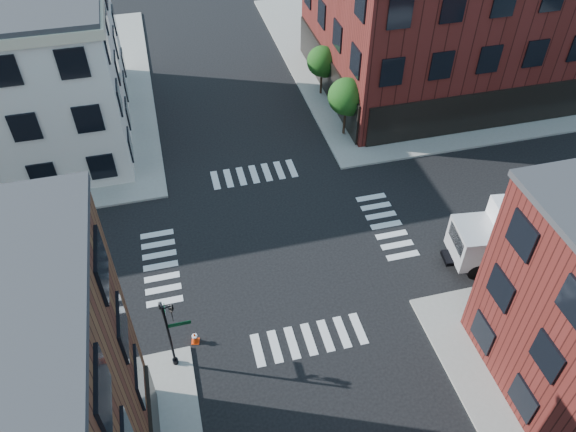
% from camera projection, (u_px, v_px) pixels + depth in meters
% --- Properties ---
extents(ground, '(120.00, 120.00, 0.00)m').
position_uv_depth(ground, '(278.00, 245.00, 33.88)').
color(ground, black).
rests_on(ground, ground).
extents(sidewalk_ne, '(30.00, 30.00, 0.15)m').
position_uv_depth(sidewalk_ne, '(443.00, 48.00, 52.48)').
color(sidewalk_ne, gray).
rests_on(sidewalk_ne, ground).
extents(building_ne, '(25.00, 16.00, 12.00)m').
position_uv_depth(building_ne, '(479.00, 8.00, 44.80)').
color(building_ne, '#4A1612').
rests_on(building_ne, ground).
extents(tree_near, '(2.69, 2.69, 4.49)m').
position_uv_depth(tree_near, '(347.00, 98.00, 40.15)').
color(tree_near, black).
rests_on(tree_near, ground).
extents(tree_far, '(2.43, 2.43, 4.07)m').
position_uv_depth(tree_far, '(323.00, 63.00, 44.60)').
color(tree_far, black).
rests_on(tree_far, ground).
extents(signal_pole, '(1.29, 1.24, 4.60)m').
position_uv_depth(signal_pole, '(169.00, 328.00, 26.00)').
color(signal_pole, black).
rests_on(signal_pole, ground).
extents(box_truck, '(8.95, 3.70, 3.96)m').
position_uv_depth(box_truck, '(532.00, 233.00, 31.73)').
color(box_truck, white).
rests_on(box_truck, ground).
extents(traffic_cone, '(0.49, 0.49, 0.75)m').
position_uv_depth(traffic_cone, '(195.00, 338.00, 28.58)').
color(traffic_cone, '#F0390A').
rests_on(traffic_cone, ground).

